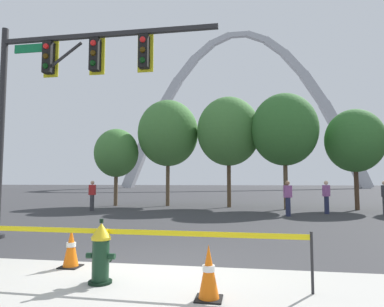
% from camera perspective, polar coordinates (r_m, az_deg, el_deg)
% --- Properties ---
extents(ground_plane, '(240.00, 240.00, 0.00)m').
position_cam_1_polar(ground_plane, '(6.54, -5.85, -18.62)').
color(ground_plane, '#333335').
extents(fire_hydrant, '(0.46, 0.48, 0.99)m').
position_cam_1_polar(fire_hydrant, '(5.64, -15.11, -15.90)').
color(fire_hydrant, black).
rests_on(fire_hydrant, ground).
extents(caution_tape_barrier, '(5.89, 0.17, 0.87)m').
position_cam_1_polar(caution_tape_barrier, '(5.60, -12.68, -14.52)').
color(caution_tape_barrier, '#232326').
rests_on(caution_tape_barrier, ground).
extents(traffic_cone_by_hydrant, '(0.36, 0.36, 0.73)m').
position_cam_1_polar(traffic_cone_by_hydrant, '(4.80, 2.84, -19.44)').
color(traffic_cone_by_hydrant, black).
rests_on(traffic_cone_by_hydrant, ground).
extents(traffic_cone_mid_sidewalk, '(0.36, 0.36, 0.73)m').
position_cam_1_polar(traffic_cone_mid_sidewalk, '(6.81, -19.73, -14.74)').
color(traffic_cone_mid_sidewalk, black).
rests_on(traffic_cone_mid_sidewalk, ground).
extents(traffic_signal_gantry, '(6.42, 0.44, 6.00)m').
position_cam_1_polar(traffic_signal_gantry, '(10.29, -21.54, 10.80)').
color(traffic_signal_gantry, '#232326').
rests_on(traffic_signal_gantry, ground).
extents(monument_arch, '(54.44, 2.29, 36.09)m').
position_cam_1_polar(monument_arch, '(77.05, 8.01, 6.32)').
color(monument_arch, '#B2B5BC').
rests_on(monument_arch, ground).
extents(tree_far_left, '(2.82, 2.82, 4.94)m').
position_cam_1_polar(tree_far_left, '(22.29, -12.64, 0.07)').
color(tree_far_left, brown).
rests_on(tree_far_left, ground).
extents(tree_left_mid, '(3.89, 3.89, 6.80)m').
position_cam_1_polar(tree_left_mid, '(21.89, -4.06, 3.43)').
color(tree_left_mid, brown).
rests_on(tree_left_mid, ground).
extents(tree_center_left, '(3.85, 3.85, 6.74)m').
position_cam_1_polar(tree_center_left, '(20.85, 6.18, 3.73)').
color(tree_center_left, brown).
rests_on(tree_center_left, ground).
extents(tree_center_right, '(3.76, 3.76, 6.57)m').
position_cam_1_polar(tree_center_right, '(19.97, 15.34, 3.92)').
color(tree_center_right, brown).
rests_on(tree_center_right, ground).
extents(tree_right_mid, '(3.18, 3.18, 5.57)m').
position_cam_1_polar(tree_right_mid, '(20.78, 25.76, 1.96)').
color(tree_right_mid, '#473323').
rests_on(tree_right_mid, ground).
extents(pedestrian_standing_center, '(0.38, 0.28, 1.59)m').
position_cam_1_polar(pedestrian_standing_center, '(15.91, 15.88, -7.23)').
color(pedestrian_standing_center, '#232847').
rests_on(pedestrian_standing_center, ground).
extents(pedestrian_walking_right, '(0.39, 0.37, 1.59)m').
position_cam_1_polar(pedestrian_walking_right, '(17.65, 21.74, -6.81)').
color(pedestrian_walking_right, '#232847').
rests_on(pedestrian_walking_right, ground).
extents(pedestrian_near_trees, '(0.37, 0.25, 1.59)m').
position_cam_1_polar(pedestrian_near_trees, '(18.77, -16.50, -6.80)').
color(pedestrian_near_trees, '#38383D').
rests_on(pedestrian_near_trees, ground).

